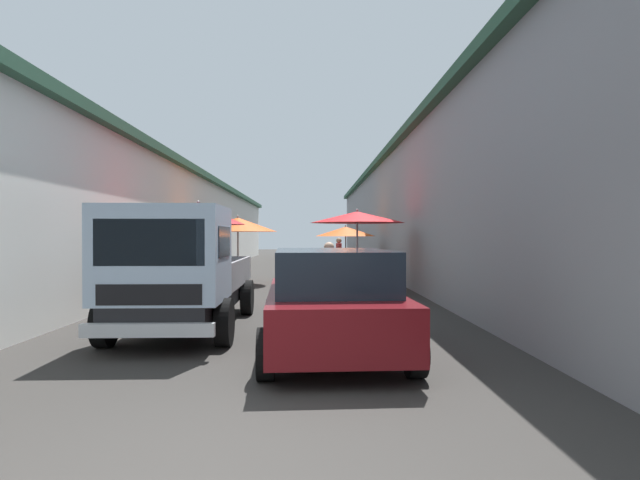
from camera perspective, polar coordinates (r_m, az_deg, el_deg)
name	(u,v)px	position (r m, az deg, el deg)	size (l,w,h in m)	color
ground	(289,286)	(16.72, -3.45, -5.16)	(90.00, 90.00, 0.00)	#33302D
building_left_whitewash	(93,222)	(20.49, -23.86, 1.80)	(49.80, 7.50, 4.24)	silver
building_right_concrete	(488,212)	(19.99, 18.10, 2.96)	(49.80, 7.50, 5.01)	gray
fruit_stall_mid_lane	(358,226)	(15.05, 4.24, 1.51)	(2.75, 2.75, 2.43)	#9E9EA3
fruit_stall_far_right	(345,236)	(21.74, 2.80, 0.43)	(2.57, 2.57, 2.10)	#9E9EA3
fruit_stall_near_right	(238,230)	(17.59, -9.11, 1.12)	(2.64, 2.64, 2.33)	#9E9EA3
fruit_stall_near_left	(200,227)	(12.06, -13.11, 1.46)	(2.13, 2.13, 2.44)	#9E9EA3
hatchback_car	(331,301)	(7.23, 1.26, -6.72)	(3.99, 2.07, 1.45)	#600F14
delivery_truck	(176,273)	(8.60, -15.65, -3.56)	(4.94, 2.03, 2.08)	black
vendor_by_crates	(339,255)	(19.91, 2.10, -1.67)	(0.63, 0.25, 1.56)	#232328
vendor_in_shade	(329,275)	(10.25, 1.01, -3.89)	(0.61, 0.28, 1.52)	#665B4C
parked_scooter	(214,277)	(15.33, -11.71, -4.00)	(1.65, 0.62, 1.14)	black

